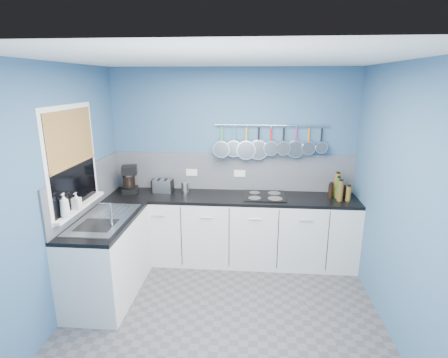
# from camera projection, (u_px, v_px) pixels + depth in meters

# --- Properties ---
(floor) EXTENTS (3.20, 3.00, 0.02)m
(floor) POSITION_uv_depth(u_px,v_px,m) (223.00, 317.00, 3.60)
(floor) COLOR #47474C
(floor) RESTS_ON ground
(ceiling) EXTENTS (3.20, 3.00, 0.02)m
(ceiling) POSITION_uv_depth(u_px,v_px,m) (223.00, 58.00, 2.93)
(ceiling) COLOR white
(ceiling) RESTS_ON ground
(wall_back) EXTENTS (3.20, 0.02, 2.50)m
(wall_back) POSITION_uv_depth(u_px,v_px,m) (232.00, 164.00, 4.71)
(wall_back) COLOR #365B82
(wall_back) RESTS_ON ground
(wall_front) EXTENTS (3.20, 0.02, 2.50)m
(wall_front) POSITION_uv_depth(u_px,v_px,m) (197.00, 296.00, 1.81)
(wall_front) COLOR #365B82
(wall_front) RESTS_ON ground
(wall_left) EXTENTS (0.02, 3.00, 2.50)m
(wall_left) POSITION_uv_depth(u_px,v_px,m) (57.00, 196.00, 3.39)
(wall_left) COLOR #365B82
(wall_left) RESTS_ON ground
(wall_right) EXTENTS (0.02, 3.00, 2.50)m
(wall_right) POSITION_uv_depth(u_px,v_px,m) (402.00, 206.00, 3.13)
(wall_right) COLOR #365B82
(wall_right) RESTS_ON ground
(backsplash_back) EXTENTS (3.20, 0.02, 0.50)m
(backsplash_back) POSITION_uv_depth(u_px,v_px,m) (232.00, 172.00, 4.72)
(backsplash_back) COLOR slate
(backsplash_back) RESTS_ON wall_back
(backsplash_left) EXTENTS (0.02, 1.80, 0.50)m
(backsplash_left) POSITION_uv_depth(u_px,v_px,m) (88.00, 188.00, 3.99)
(backsplash_left) COLOR slate
(backsplash_left) RESTS_ON wall_left
(cabinet_run_back) EXTENTS (3.20, 0.60, 0.86)m
(cabinet_run_back) POSITION_uv_depth(u_px,v_px,m) (231.00, 230.00, 4.63)
(cabinet_run_back) COLOR silver
(cabinet_run_back) RESTS_ON ground
(worktop_back) EXTENTS (3.20, 0.60, 0.04)m
(worktop_back) POSITION_uv_depth(u_px,v_px,m) (231.00, 197.00, 4.51)
(worktop_back) COLOR black
(worktop_back) RESTS_ON cabinet_run_back
(cabinet_run_left) EXTENTS (0.60, 1.20, 0.86)m
(cabinet_run_left) POSITION_uv_depth(u_px,v_px,m) (108.00, 259.00, 3.87)
(cabinet_run_left) COLOR silver
(cabinet_run_left) RESTS_ON ground
(worktop_left) EXTENTS (0.60, 1.20, 0.04)m
(worktop_left) POSITION_uv_depth(u_px,v_px,m) (104.00, 221.00, 3.75)
(worktop_left) COLOR black
(worktop_left) RESTS_ON cabinet_run_left
(window_frame) EXTENTS (0.01, 1.00, 1.10)m
(window_frame) POSITION_uv_depth(u_px,v_px,m) (72.00, 159.00, 3.60)
(window_frame) COLOR white
(window_frame) RESTS_ON wall_left
(window_glass) EXTENTS (0.01, 0.90, 1.00)m
(window_glass) POSITION_uv_depth(u_px,v_px,m) (73.00, 159.00, 3.60)
(window_glass) COLOR black
(window_glass) RESTS_ON wall_left
(bamboo_blind) EXTENTS (0.01, 0.90, 0.55)m
(bamboo_blind) POSITION_uv_depth(u_px,v_px,m) (71.00, 137.00, 3.53)
(bamboo_blind) COLOR #A7853E
(bamboo_blind) RESTS_ON wall_left
(window_sill) EXTENTS (0.10, 0.98, 0.03)m
(window_sill) POSITION_uv_depth(u_px,v_px,m) (80.00, 207.00, 3.73)
(window_sill) COLOR white
(window_sill) RESTS_ON wall_left
(sink_unit) EXTENTS (0.50, 0.95, 0.01)m
(sink_unit) POSITION_uv_depth(u_px,v_px,m) (104.00, 219.00, 3.75)
(sink_unit) COLOR silver
(sink_unit) RESTS_ON worktop_left
(mixer_tap) EXTENTS (0.12, 0.08, 0.26)m
(mixer_tap) POSITION_uv_depth(u_px,v_px,m) (111.00, 214.00, 3.53)
(mixer_tap) COLOR silver
(mixer_tap) RESTS_ON worktop_left
(socket_left) EXTENTS (0.15, 0.01, 0.09)m
(socket_left) POSITION_uv_depth(u_px,v_px,m) (192.00, 172.00, 4.76)
(socket_left) COLOR white
(socket_left) RESTS_ON backsplash_back
(socket_right) EXTENTS (0.15, 0.01, 0.09)m
(socket_right) POSITION_uv_depth(u_px,v_px,m) (240.00, 173.00, 4.70)
(socket_right) COLOR white
(socket_right) RESTS_ON backsplash_back
(pot_rail) EXTENTS (1.45, 0.02, 0.02)m
(pot_rail) POSITION_uv_depth(u_px,v_px,m) (271.00, 125.00, 4.47)
(pot_rail) COLOR silver
(pot_rail) RESTS_ON wall_back
(soap_bottle_a) EXTENTS (0.10, 0.11, 0.24)m
(soap_bottle_a) POSITION_uv_depth(u_px,v_px,m) (64.00, 205.00, 3.38)
(soap_bottle_a) COLOR white
(soap_bottle_a) RESTS_ON window_sill
(soap_bottle_b) EXTENTS (0.08, 0.08, 0.17)m
(soap_bottle_b) POSITION_uv_depth(u_px,v_px,m) (76.00, 201.00, 3.61)
(soap_bottle_b) COLOR white
(soap_bottle_b) RESTS_ON window_sill
(paper_towel) EXTENTS (0.13, 0.13, 0.26)m
(paper_towel) POSITION_uv_depth(u_px,v_px,m) (130.00, 183.00, 4.64)
(paper_towel) COLOR white
(paper_towel) RESTS_ON worktop_back
(coffee_maker) EXTENTS (0.25, 0.26, 0.35)m
(coffee_maker) POSITION_uv_depth(u_px,v_px,m) (130.00, 179.00, 4.61)
(coffee_maker) COLOR black
(coffee_maker) RESTS_ON worktop_back
(toaster) EXTENTS (0.27, 0.17, 0.17)m
(toaster) POSITION_uv_depth(u_px,v_px,m) (163.00, 186.00, 4.65)
(toaster) COLOR silver
(toaster) RESTS_ON worktop_back
(canister) EXTENTS (0.11, 0.11, 0.14)m
(canister) POSITION_uv_depth(u_px,v_px,m) (185.00, 187.00, 4.63)
(canister) COLOR silver
(canister) RESTS_ON worktop_back
(hob) EXTENTS (0.53, 0.47, 0.01)m
(hob) POSITION_uv_depth(u_px,v_px,m) (265.00, 196.00, 4.49)
(hob) COLOR black
(hob) RESTS_ON worktop_back
(pan_0) EXTENTS (0.22, 0.13, 0.41)m
(pan_0) POSITION_uv_depth(u_px,v_px,m) (222.00, 141.00, 4.57)
(pan_0) COLOR silver
(pan_0) RESTS_ON pot_rail
(pan_1) EXTENTS (0.22, 0.07, 0.41)m
(pan_1) POSITION_uv_depth(u_px,v_px,m) (234.00, 141.00, 4.56)
(pan_1) COLOR silver
(pan_1) RESTS_ON pot_rail
(pan_2) EXTENTS (0.25, 0.08, 0.44)m
(pan_2) POSITION_uv_depth(u_px,v_px,m) (246.00, 142.00, 4.55)
(pan_2) COLOR silver
(pan_2) RESTS_ON pot_rail
(pan_3) EXTENTS (0.26, 0.05, 0.45)m
(pan_3) POSITION_uv_depth(u_px,v_px,m) (259.00, 143.00, 4.54)
(pan_3) COLOR silver
(pan_3) RESTS_ON pot_rail
(pan_4) EXTENTS (0.19, 0.09, 0.38)m
(pan_4) POSITION_uv_depth(u_px,v_px,m) (271.00, 140.00, 4.51)
(pan_4) COLOR silver
(pan_4) RESTS_ON pot_rail
(pan_5) EXTENTS (0.19, 0.09, 0.38)m
(pan_5) POSITION_uv_depth(u_px,v_px,m) (283.00, 140.00, 4.50)
(pan_5) COLOR silver
(pan_5) RESTS_ON pot_rail
(pan_6) EXTENTS (0.22, 0.06, 0.41)m
(pan_6) POSITION_uv_depth(u_px,v_px,m) (296.00, 142.00, 4.49)
(pan_6) COLOR silver
(pan_6) RESTS_ON pot_rail
(pan_7) EXTENTS (0.18, 0.08, 0.37)m
(pan_7) POSITION_uv_depth(u_px,v_px,m) (309.00, 140.00, 4.47)
(pan_7) COLOR silver
(pan_7) RESTS_ON pot_rail
(pan_8) EXTENTS (0.15, 0.09, 0.34)m
(pan_8) POSITION_uv_depth(u_px,v_px,m) (321.00, 139.00, 4.46)
(pan_8) COLOR silver
(pan_8) RESTS_ON pot_rail
(condiment_0) EXTENTS (0.06, 0.06, 0.12)m
(condiment_0) POSITION_uv_depth(u_px,v_px,m) (345.00, 191.00, 4.50)
(condiment_0) COLOR olive
(condiment_0) RESTS_ON worktop_back
(condiment_1) EXTENTS (0.07, 0.07, 0.30)m
(condiment_1) POSITION_uv_depth(u_px,v_px,m) (337.00, 185.00, 4.48)
(condiment_1) COLOR #8C5914
(condiment_1) RESTS_ON worktop_back
(condiment_2) EXTENTS (0.05, 0.05, 0.16)m
(condiment_2) POSITION_uv_depth(u_px,v_px,m) (331.00, 189.00, 4.52)
(condiment_2) COLOR #4C190C
(condiment_2) RESTS_ON worktop_back
(condiment_3) EXTENTS (0.07, 0.07, 0.14)m
(condiment_3) POSITION_uv_depth(u_px,v_px,m) (345.00, 193.00, 4.41)
(condiment_3) COLOR black
(condiment_3) RESTS_ON worktop_back
(condiment_4) EXTENTS (0.06, 0.06, 0.27)m
(condiment_4) POSITION_uv_depth(u_px,v_px,m) (338.00, 188.00, 4.39)
(condiment_4) COLOR #265919
(condiment_4) RESTS_ON worktop_back
(condiment_5) EXTENTS (0.06, 0.06, 0.18)m
(condiment_5) POSITION_uv_depth(u_px,v_px,m) (331.00, 191.00, 4.41)
(condiment_5) COLOR black
(condiment_5) RESTS_ON worktop_back
(condiment_6) EXTENTS (0.06, 0.06, 0.18)m
(condiment_6) POSITION_uv_depth(u_px,v_px,m) (348.00, 194.00, 4.31)
(condiment_6) COLOR brown
(condiment_6) RESTS_ON worktop_back
(condiment_7) EXTENTS (0.07, 0.07, 0.25)m
(condiment_7) POSITION_uv_depth(u_px,v_px,m) (340.00, 191.00, 4.30)
(condiment_7) COLOR brown
(condiment_7) RESTS_ON worktop_back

